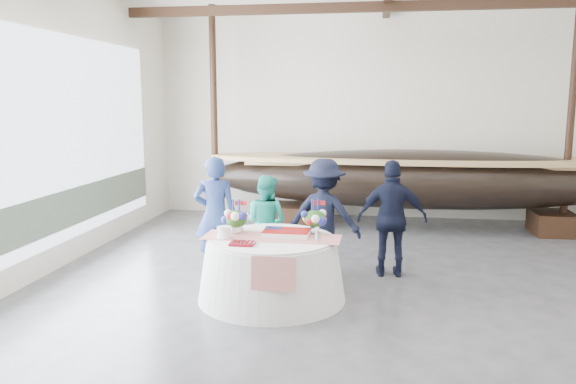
# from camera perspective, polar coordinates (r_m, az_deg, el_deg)

# --- Properties ---
(floor) EXTENTS (10.00, 12.00, 0.01)m
(floor) POSITION_cam_1_polar(r_m,az_deg,el_deg) (7.10, 9.82, -12.24)
(floor) COLOR #3D3D42
(floor) RESTS_ON ground
(wall_back) EXTENTS (10.00, 0.02, 4.50)m
(wall_back) POSITION_cam_1_polar(r_m,az_deg,el_deg) (12.62, 9.65, 7.64)
(wall_back) COLOR silver
(wall_back) RESTS_ON ground
(open_bay) EXTENTS (0.03, 7.00, 3.20)m
(open_bay) POSITION_cam_1_polar(r_m,az_deg,el_deg) (9.01, -23.28, 3.68)
(open_bay) COLOR silver
(open_bay) RESTS_ON ground
(longboat_display) EXTENTS (8.63, 1.73, 1.62)m
(longboat_display) POSITION_cam_1_polar(r_m,az_deg,el_deg) (11.56, 13.16, 1.32)
(longboat_display) COLOR black
(longboat_display) RESTS_ON ground
(banquet_table) EXTENTS (1.94, 1.94, 0.83)m
(banquet_table) POSITION_cam_1_polar(r_m,az_deg,el_deg) (7.43, -1.66, -7.73)
(banquet_table) COLOR white
(banquet_table) RESTS_ON ground
(tabletop_items) EXTENTS (1.80, 1.00, 0.40)m
(tabletop_items) POSITION_cam_1_polar(r_m,az_deg,el_deg) (7.45, -1.67, -3.21)
(tabletop_items) COLOR #B61612
(tabletop_items) RESTS_ON banquet_table
(guest_woman_blue) EXTENTS (0.72, 0.55, 1.77)m
(guest_woman_blue) POSITION_cam_1_polar(r_m,az_deg,el_deg) (8.54, -7.39, -2.29)
(guest_woman_blue) COLOR navy
(guest_woman_blue) RESTS_ON ground
(guest_woman_teal) EXTENTS (0.85, 0.76, 1.46)m
(guest_woman_teal) POSITION_cam_1_polar(r_m,az_deg,el_deg) (8.69, -2.27, -3.07)
(guest_woman_teal) COLOR #21AE96
(guest_woman_teal) RESTS_ON ground
(guest_man_left) EXTENTS (1.20, 0.79, 1.73)m
(guest_man_left) POSITION_cam_1_polar(r_m,az_deg,el_deg) (8.47, 3.67, -2.46)
(guest_man_left) COLOR black
(guest_man_left) RESTS_ON ground
(guest_man_right) EXTENTS (1.04, 0.48, 1.74)m
(guest_man_right) POSITION_cam_1_polar(r_m,az_deg,el_deg) (8.41, 10.54, -2.68)
(guest_man_right) COLOR black
(guest_man_right) RESTS_ON ground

